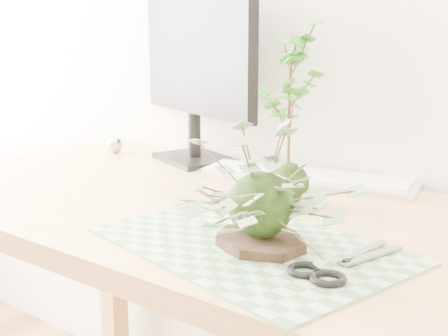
# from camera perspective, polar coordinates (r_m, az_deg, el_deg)

# --- Properties ---
(desk) EXTENTS (1.60, 0.70, 0.74)m
(desk) POSITION_cam_1_polar(r_m,az_deg,el_deg) (1.18, 2.99, -8.23)
(desk) COLOR tan
(desk) RESTS_ON ground_plane
(cutting_mat) EXTENTS (0.53, 0.41, 0.00)m
(cutting_mat) POSITION_cam_1_polar(r_m,az_deg,el_deg) (0.98, 2.40, -7.04)
(cutting_mat) COLOR #4C774E
(cutting_mat) RESTS_ON desk
(stone_dish) EXTENTS (0.21, 0.21, 0.01)m
(stone_dish) POSITION_cam_1_polar(r_m,az_deg,el_deg) (0.97, 3.33, -6.70)
(stone_dish) COLOR black
(stone_dish) RESTS_ON cutting_mat
(ivy_kokedama) EXTENTS (0.36, 0.36, 0.20)m
(ivy_kokedama) POSITION_cam_1_polar(r_m,az_deg,el_deg) (0.94, 3.42, -0.57)
(ivy_kokedama) COLOR black
(ivy_kokedama) RESTS_ON stone_dish
(maple_kokedama) EXTENTS (0.21, 0.21, 0.34)m
(maple_kokedama) POSITION_cam_1_polar(r_m,az_deg,el_deg) (1.17, 6.06, 8.09)
(maple_kokedama) COLOR black
(maple_kokedama) RESTS_ON desk
(keyboard) EXTENTS (0.51, 0.25, 0.02)m
(keyboard) POSITION_cam_1_polar(r_m,az_deg,el_deg) (1.39, 7.43, -0.85)
(keyboard) COLOR silver
(keyboard) RESTS_ON desk
(monitor) EXTENTS (0.48, 0.21, 0.44)m
(monitor) POSITION_cam_1_polar(r_m,az_deg,el_deg) (1.56, -2.61, 9.84)
(monitor) COLOR black
(monitor) RESTS_ON desk
(foil_ball) EXTENTS (0.04, 0.04, 0.04)m
(foil_ball) POSITION_cam_1_polar(r_m,az_deg,el_deg) (1.72, -9.92, 2.11)
(foil_ball) COLOR silver
(foil_ball) RESTS_ON desk
(scissors) EXTENTS (0.10, 0.21, 0.01)m
(scissors) POSITION_cam_1_polar(r_m,az_deg,el_deg) (0.88, 9.81, -9.19)
(scissors) COLOR gray
(scissors) RESTS_ON cutting_mat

